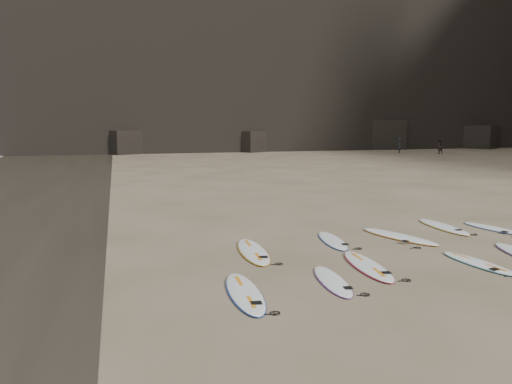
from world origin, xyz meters
TOP-DOWN VIEW (x-y plane):
  - ground at (0.00, 0.00)m, footprint 240.00×240.00m
  - surfboard_0 at (-4.25, -0.72)m, footprint 0.77×2.63m
  - surfboard_1 at (-2.23, -0.49)m, footprint 0.80×2.26m
  - surfboard_2 at (-0.95, 0.31)m, footprint 0.90×2.69m
  - surfboard_3 at (1.77, -0.19)m, footprint 0.78×2.32m
  - surfboard_5 at (-3.24, 2.33)m, footprint 0.87×2.81m
  - surfboard_6 at (-0.69, 2.90)m, footprint 0.88×2.36m
  - surfboard_7 at (1.43, 2.81)m, footprint 1.52×2.82m
  - surfboard_8 at (3.59, 3.66)m, footprint 0.74×2.66m
  - surfboard_9 at (5.00, 3.00)m, footprint 1.00×2.33m
  - person_a at (23.18, 38.23)m, footprint 0.64×0.69m
  - person_b at (26.52, 35.83)m, footprint 0.81×0.65m

SIDE VIEW (x-z plane):
  - ground at x=0.00m, z-range 0.00..0.00m
  - surfboard_1 at x=-2.23m, z-range 0.00..0.08m
  - surfboard_9 at x=5.00m, z-range 0.00..0.08m
  - surfboard_3 at x=1.77m, z-range 0.00..0.08m
  - surfboard_6 at x=-0.69m, z-range 0.00..0.08m
  - surfboard_0 at x=-4.25m, z-range 0.00..0.09m
  - surfboard_8 at x=3.59m, z-range 0.00..0.09m
  - surfboard_2 at x=-0.95m, z-range 0.00..0.10m
  - surfboard_7 at x=1.43m, z-range 0.00..0.10m
  - surfboard_5 at x=-3.24m, z-range 0.00..0.10m
  - person_a at x=23.18m, z-range 0.00..1.59m
  - person_b at x=26.52m, z-range 0.00..1.59m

